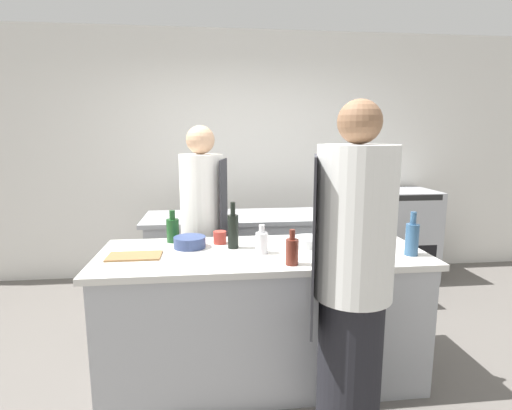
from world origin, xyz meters
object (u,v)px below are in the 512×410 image
Objects in this scene: bottle_vinegar at (233,230)px; bowl_prep_small at (309,242)px; oven_range at (397,234)px; bottle_sauce at (412,238)px; bottle_wine at (173,229)px; bowl_mixing_large at (344,237)px; bowl_ceramic_blue at (190,242)px; bottle_cooking_oil at (292,251)px; bottle_olive_oil at (262,242)px; chef_at_stove at (203,230)px; cup at (220,237)px; chef_at_prep_near at (352,283)px.

bowl_prep_small is (0.53, -0.01, -0.10)m from bottle_vinegar.
bottle_sauce reaches higher than oven_range.
bowl_mixing_large is (1.22, -0.17, -0.05)m from bottle_wine.
bowl_mixing_large is 1.09m from bowl_ceramic_blue.
bottle_vinegar is 1.16m from bottle_sauce.
bottle_cooking_oil is 0.76m from bowl_ceramic_blue.
bottle_wine is (-0.60, 0.35, 0.02)m from bottle_olive_oil.
bottle_wine is 1.02× the size of bowl_mixing_large.
bottle_vinegar reaches higher than bowl_mixing_large.
bowl_prep_small is at bearing 60.80° from chef_at_stove.
bottle_wine is 0.96m from bottle_cooking_oil.
bottle_olive_oil is at bearing -158.79° from bowl_prep_small.
chef_at_stove is 0.52m from cup.
bottle_wine is at bearing -15.45° from chef_at_stove.
cup is at bearing 168.30° from bowl_prep_small.
bottle_cooking_oil is at bearing -51.18° from cup.
bottle_vinegar is at bearing 141.45° from bottle_olive_oil.
bottle_sauce reaches higher than bowl_mixing_large.
bowl_mixing_large is (0.47, 0.43, -0.04)m from bottle_cooking_oil.
bottle_sauce is 1.46m from bowl_ceramic_blue.
cup is (0.21, 0.08, 0.01)m from bowl_ceramic_blue.
chef_at_stove is at bearing 43.77° from chef_at_prep_near.
bottle_cooking_oil is 0.44m from bowl_prep_small.
bottle_olive_oil is 0.29m from bottle_cooking_oil.
bowl_mixing_large is at bearing -7.84° from bottle_wine.
oven_range is 2.47m from chef_at_stove.
bowl_mixing_large is 0.27m from bowl_prep_small.
bottle_vinegar is 0.17m from cup.
bowl_ceramic_blue is (0.13, -0.16, -0.05)m from bottle_wine.
bottle_wine is (-0.98, 0.98, 0.07)m from chef_at_prep_near.
cup is (-0.65, 0.90, 0.02)m from chef_at_prep_near.
bowl_prep_small is (0.20, 0.39, -0.06)m from bottle_cooking_oil.
chef_at_prep_near is 0.75m from bottle_sauce.
bottle_sauce is at bearing -18.78° from cup.
bowl_prep_small is (0.75, -0.63, 0.05)m from chef_at_stove.
oven_range is at bearing 125.82° from chef_at_stove.
oven_range is 3.23× the size of bottle_vinegar.
oven_range is 3.63× the size of bottle_sauce.
bottle_wine is 0.21m from bowl_ceramic_blue.
bottle_olive_oil is 0.23m from bottle_vinegar.
chef_at_stove is 7.56× the size of bowl_mixing_large.
bottle_olive_oil is (-1.82, -1.79, 0.45)m from oven_range.
oven_range is 2.64m from bottle_vinegar.
bowl_prep_small is at bearing 62.43° from bottle_cooking_oil.
bottle_vinegar reaches higher than cup.
bottle_vinegar reaches higher than bottle_cooking_oil.
oven_range reaches higher than bowl_ceramic_blue.
bottle_cooking_oil is at bearing -137.30° from bowl_mixing_large.
bottle_olive_oil is 0.69m from bottle_wine.
oven_range is 0.60× the size of chef_at_stove.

